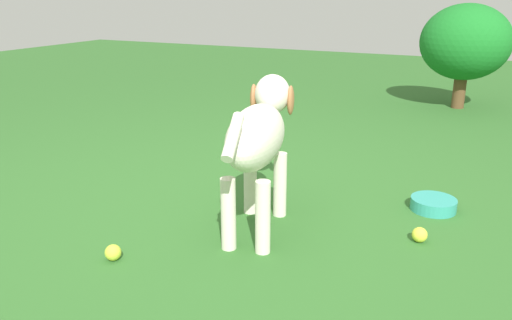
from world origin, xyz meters
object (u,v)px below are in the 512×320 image
Objects in this scene: water_bowl at (433,204)px; tennis_ball_0 at (420,235)px; dog at (259,135)px; tennis_ball_1 at (113,253)px.

tennis_ball_0 is at bearing 89.08° from water_bowl.
dog is 0.81m from tennis_ball_0.
dog is at bearing -125.33° from tennis_ball_1.
tennis_ball_0 reaches higher than water_bowl.
tennis_ball_1 is 1.53m from water_bowl.
water_bowl is (-1.09, -1.08, -0.00)m from tennis_ball_1.
dog is 0.97m from water_bowl.
tennis_ball_0 is 1.00× the size of tennis_ball_1.
tennis_ball_1 reaches higher than water_bowl.
dog reaches higher than water_bowl.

